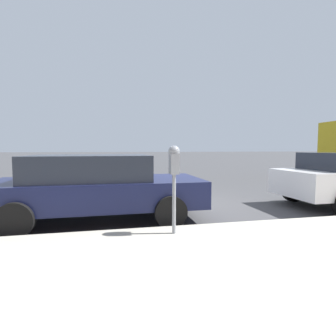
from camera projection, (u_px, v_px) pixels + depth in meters
The scene contains 4 objects.
ground_plane at pixel (180, 206), 7.10m from camera, with size 220.00×220.00×0.00m, color #424244.
sidewalk at pixel (326, 324), 2.22m from camera, with size 5.60×56.00×0.14m, color #B7B2A3.
parking_meter at pixel (174, 167), 4.30m from camera, with size 0.21×0.19×1.47m.
car_navy at pixel (97, 186), 5.69m from camera, with size 2.15×4.47×1.42m.
Camera 1 is at (-6.79, 1.75, 1.56)m, focal length 28.00 mm.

